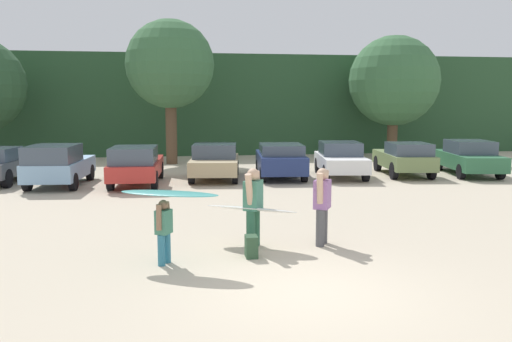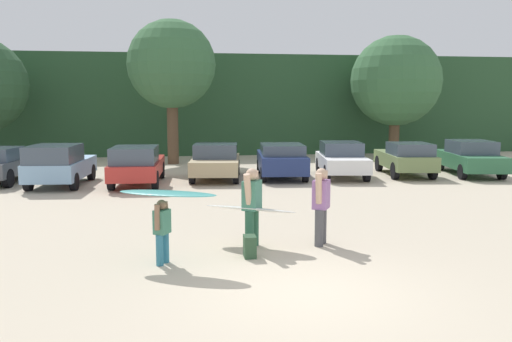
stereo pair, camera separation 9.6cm
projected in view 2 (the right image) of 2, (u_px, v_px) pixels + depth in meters
ground_plane at (306, 291)px, 8.87m from camera, size 120.00×120.00×0.00m
hillside_ridge at (208, 105)px, 36.95m from camera, size 108.00×12.00×5.97m
tree_left at (171, 65)px, 26.68m from camera, size 4.45×4.45×7.28m
tree_far_right at (396, 81)px, 29.53m from camera, size 5.01×5.01×6.84m
parked_car_sky_blue at (59, 164)px, 19.88m from camera, size 2.07×4.03×1.60m
parked_car_red at (137, 164)px, 20.22m from camera, size 1.94×4.52×1.52m
parked_car_tan at (216, 161)px, 21.76m from camera, size 2.36×4.12×1.46m
parked_car_navy at (281, 160)px, 22.13m from camera, size 2.23×4.20×1.44m
parked_car_white at (341, 159)px, 22.43m from camera, size 2.32×4.28×1.48m
parked_car_olive_green at (406, 158)px, 22.81m from camera, size 2.24×4.28×1.45m
parked_car_forest_green at (470, 157)px, 23.04m from camera, size 2.51×4.64×1.50m
person_adult at (252, 203)px, 11.47m from camera, size 0.49×0.70×1.73m
person_child at (162, 228)px, 10.28m from camera, size 0.36×0.49×1.28m
person_companion at (321, 202)px, 11.65m from camera, size 0.48×0.69×1.71m
surfboard_white at (250, 209)px, 11.56m from camera, size 2.12×1.57×0.20m
surfboard_teal at (167, 193)px, 10.15m from camera, size 2.06×1.32×0.07m
backpack_dropped at (250, 247)px, 10.79m from camera, size 0.24×0.34×0.45m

